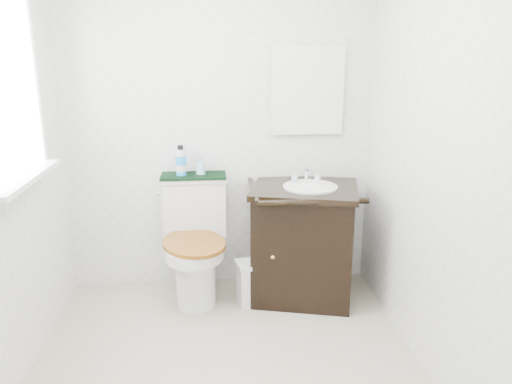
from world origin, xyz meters
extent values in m
plane|color=#A29882|center=(0.00, 0.00, 0.00)|extent=(2.40, 2.40, 0.00)
plane|color=silver|center=(0.00, 1.20, 1.20)|extent=(2.40, 0.00, 2.40)
plane|color=silver|center=(0.00, -1.20, 1.20)|extent=(2.40, 0.00, 2.40)
plane|color=silver|center=(1.10, 0.00, 1.20)|extent=(0.00, 2.40, 2.40)
cube|color=white|center=(-1.07, 0.25, 1.55)|extent=(0.02, 0.70, 0.90)
cube|color=silver|center=(0.63, 1.18, 1.45)|extent=(0.50, 0.02, 0.60)
cylinder|color=silver|center=(-0.19, 0.82, 0.21)|extent=(0.28, 0.28, 0.43)
cube|color=silver|center=(-0.19, 1.07, 0.21)|extent=(0.28, 0.28, 0.43)
cube|color=silver|center=(-0.19, 1.09, 0.63)|extent=(0.45, 0.18, 0.40)
cube|color=silver|center=(-0.19, 1.09, 0.84)|extent=(0.47, 0.20, 0.03)
cylinder|color=silver|center=(-0.19, 0.78, 0.43)|extent=(0.40, 0.40, 0.08)
cylinder|color=brown|center=(-0.19, 0.78, 0.48)|extent=(0.52, 0.52, 0.03)
cube|color=black|center=(0.58, 0.90, 0.39)|extent=(0.79, 0.72, 0.78)
cube|color=black|center=(0.58, 0.90, 0.80)|extent=(0.84, 0.76, 0.04)
cylinder|color=silver|center=(0.61, 0.87, 0.83)|extent=(0.37, 0.37, 0.01)
ellipsoid|color=silver|center=(0.61, 0.87, 0.77)|extent=(0.32, 0.32, 0.16)
cylinder|color=silver|center=(0.61, 1.03, 0.87)|extent=(0.02, 0.02, 0.10)
cube|color=white|center=(0.20, 0.80, 0.14)|extent=(0.22, 0.19, 0.29)
cube|color=white|center=(0.20, 0.80, 0.30)|extent=(0.25, 0.22, 0.03)
cube|color=black|center=(-0.19, 1.09, 0.87)|extent=(0.46, 0.22, 0.02)
cylinder|color=#1881D1|center=(-0.28, 1.08, 0.95)|extent=(0.07, 0.07, 0.14)
cylinder|color=silver|center=(-0.28, 1.08, 1.04)|extent=(0.07, 0.07, 0.05)
cylinder|color=black|center=(-0.28, 1.08, 1.07)|extent=(0.04, 0.04, 0.03)
cone|color=#85BEDA|center=(-0.14, 1.11, 0.92)|extent=(0.07, 0.07, 0.08)
ellipsoid|color=#187468|center=(0.53, 1.00, 0.83)|extent=(0.06, 0.04, 0.02)
camera|label=1|loc=(-0.06, -2.37, 1.72)|focal=35.00mm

